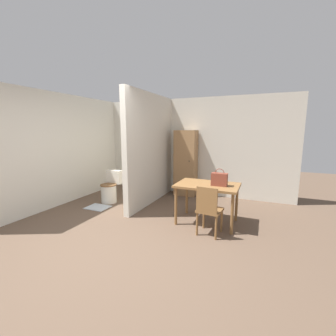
{
  "coord_description": "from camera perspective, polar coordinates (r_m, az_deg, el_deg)",
  "views": [
    {
      "loc": [
        1.97,
        -2.41,
        1.7
      ],
      "look_at": [
        0.24,
        1.6,
        0.95
      ],
      "focal_mm": 24.0,
      "sensor_mm": 36.0,
      "label": 1
    }
  ],
  "objects": [
    {
      "name": "ground_plane",
      "position": [
        3.54,
        -14.73,
        -19.26
      ],
      "size": [
        16.0,
        16.0,
        0.0
      ],
      "primitive_type": "plane",
      "color": "brown"
    },
    {
      "name": "wall_back",
      "position": [
        6.06,
        4.35,
        5.42
      ],
      "size": [
        5.47,
        0.12,
        2.5
      ],
      "color": "beige",
      "rests_on": "ground_plane"
    },
    {
      "name": "wall_left",
      "position": [
        5.89,
        -23.25,
        4.54
      ],
      "size": [
        0.12,
        4.25,
        2.5
      ],
      "color": "beige",
      "rests_on": "ground_plane"
    },
    {
      "name": "partition_wall",
      "position": [
        5.2,
        -4.39,
        4.72
      ],
      "size": [
        0.12,
        2.15,
        2.5
      ],
      "color": "beige",
      "rests_on": "ground_plane"
    },
    {
      "name": "dining_table",
      "position": [
        4.14,
        9.96,
        -5.2
      ],
      "size": [
        1.1,
        0.73,
        0.73
      ],
      "color": "brown",
      "rests_on": "ground_plane"
    },
    {
      "name": "wooden_chair",
      "position": [
        3.71,
        10.29,
        -10.17
      ],
      "size": [
        0.41,
        0.41,
        0.83
      ],
      "rotation": [
        0.0,
        0.0,
        -0.1
      ],
      "color": "brown",
      "rests_on": "ground_plane"
    },
    {
      "name": "toilet",
      "position": [
        5.53,
        -14.39,
        -5.06
      ],
      "size": [
        0.38,
        0.52,
        0.73
      ],
      "color": "silver",
      "rests_on": "ground_plane"
    },
    {
      "name": "handbag",
      "position": [
        4.02,
        12.92,
        -2.79
      ],
      "size": [
        0.27,
        0.13,
        0.31
      ],
      "color": "brown",
      "rests_on": "dining_table"
    },
    {
      "name": "wooden_cabinet",
      "position": [
        5.84,
        4.51,
        1.23
      ],
      "size": [
        0.55,
        0.37,
        1.69
      ],
      "color": "#997047",
      "rests_on": "ground_plane"
    },
    {
      "name": "bath_mat",
      "position": [
        5.27,
        -17.41,
        -9.49
      ],
      "size": [
        0.49,
        0.39,
        0.01
      ],
      "color": "#B2BCC6",
      "rests_on": "ground_plane"
    }
  ]
}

